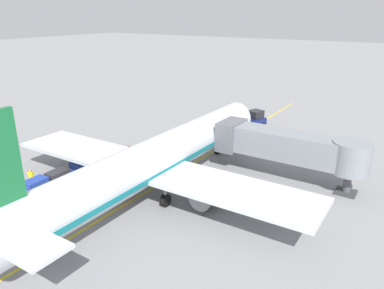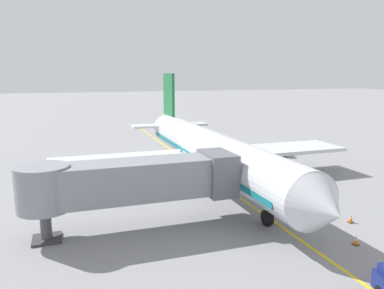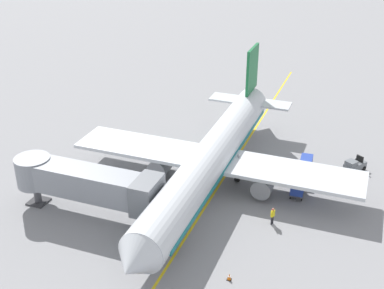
% 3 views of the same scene
% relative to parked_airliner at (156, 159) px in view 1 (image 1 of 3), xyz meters
% --- Properties ---
extents(ground_plane, '(400.00, 400.00, 0.00)m').
position_rel_parked_airliner_xyz_m(ground_plane, '(-0.77, 0.82, -3.19)').
color(ground_plane, gray).
extents(gate_lead_in_line, '(0.24, 80.00, 0.01)m').
position_rel_parked_airliner_xyz_m(gate_lead_in_line, '(-0.77, 0.82, -3.18)').
color(gate_lead_in_line, gold).
rests_on(gate_lead_in_line, ground).
extents(parked_airliner, '(30.02, 37.21, 10.63)m').
position_rel_parked_airliner_xyz_m(parked_airliner, '(0.00, 0.00, 0.00)').
color(parked_airliner, silver).
rests_on(parked_airliner, ground).
extents(jet_bridge, '(14.49, 3.50, 4.98)m').
position_rel_parked_airliner_xyz_m(jet_bridge, '(9.05, 9.07, 0.27)').
color(jet_bridge, gray).
rests_on(jet_bridge, ground).
extents(pushback_tractor, '(3.34, 4.84, 2.40)m').
position_rel_parked_airliner_xyz_m(pushback_tractor, '(-0.88, 23.02, -2.09)').
color(pushback_tractor, navy).
rests_on(pushback_tractor, ground).
extents(baggage_cart_front, '(1.42, 2.93, 1.58)m').
position_rel_parked_airliner_xyz_m(baggage_cart_front, '(-8.63, -1.13, -2.24)').
color(baggage_cart_front, '#4C4C51').
rests_on(baggage_cart_front, ground).
extents(baggage_cart_second_in_train, '(1.42, 2.93, 1.58)m').
position_rel_parked_airliner_xyz_m(baggage_cart_second_in_train, '(-8.46, -4.14, -2.24)').
color(baggage_cart_second_in_train, '#4C4C51').
rests_on(baggage_cart_second_in_train, ground).
extents(baggage_cart_third_in_train, '(1.42, 2.93, 1.58)m').
position_rel_parked_airliner_xyz_m(baggage_cart_third_in_train, '(-8.57, -6.45, -2.24)').
color(baggage_cart_third_in_train, '#4C4C51').
rests_on(baggage_cart_third_in_train, ground).
extents(ground_crew_wing_walker, '(0.68, 0.43, 1.69)m').
position_rel_parked_airliner_xyz_m(ground_crew_wing_walker, '(-10.64, -5.43, -2.23)').
color(ground_crew_wing_walker, '#232328').
rests_on(ground_crew_wing_walker, ground).
extents(ground_crew_loader, '(0.35, 0.71, 1.69)m').
position_rel_parked_airliner_xyz_m(ground_crew_loader, '(-7.38, 4.54, -2.23)').
color(ground_crew_loader, '#232328').
rests_on(ground_crew_loader, ground).
extents(safety_cone_nose_left, '(0.36, 0.36, 0.59)m').
position_rel_parked_airliner_xyz_m(safety_cone_nose_left, '(-8.62, 16.78, -2.90)').
color(safety_cone_nose_left, black).
rests_on(safety_cone_nose_left, ground).
extents(safety_cone_nose_right, '(0.36, 0.36, 0.59)m').
position_rel_parked_airliner_xyz_m(safety_cone_nose_right, '(-3.64, 16.00, -2.90)').
color(safety_cone_nose_right, black).
rests_on(safety_cone_nose_right, ground).
extents(safety_cone_wing_tip, '(0.36, 0.36, 0.59)m').
position_rel_parked_airliner_xyz_m(safety_cone_wing_tip, '(-5.91, 13.02, -2.90)').
color(safety_cone_wing_tip, black).
rests_on(safety_cone_wing_tip, ground).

